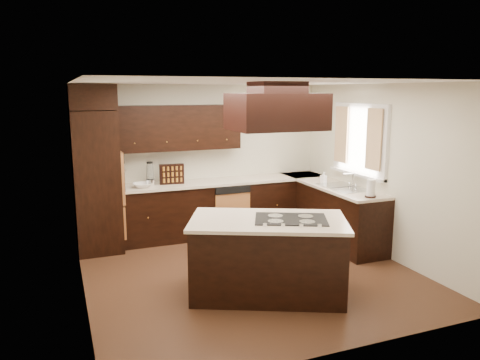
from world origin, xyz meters
The scene contains 30 objects.
floor centered at (0.00, 0.00, -0.01)m, with size 4.20×4.20×0.02m, color brown.
ceiling centered at (0.00, 0.00, 2.51)m, with size 4.20×4.20×0.02m, color silver.
wall_back centered at (0.00, 2.11, 1.25)m, with size 4.20×0.02×2.50m, color beige.
wall_front centered at (0.00, -2.11, 1.25)m, with size 4.20×0.02×2.50m, color beige.
wall_left centered at (-2.11, 0.00, 1.25)m, with size 0.02×4.20×2.50m, color beige.
wall_right centered at (2.11, 0.00, 1.25)m, with size 0.02×4.20×2.50m, color beige.
oven_column centered at (-1.78, 1.71, 1.06)m, with size 0.65×0.75×2.12m, color black.
wall_oven_face centered at (-1.43, 1.71, 1.12)m, with size 0.05×0.62×0.78m, color #BA743D.
base_cabinets_back centered at (0.03, 1.80, 0.44)m, with size 2.93×0.60×0.88m, color black.
base_cabinets_right centered at (1.80, 0.90, 0.44)m, with size 0.60×2.40×0.88m, color black.
countertop_back centered at (0.03, 1.79, 0.90)m, with size 2.93×0.63×0.04m, color beige.
countertop_right centered at (1.79, 0.90, 0.90)m, with size 0.63×2.40×0.04m, color beige.
upper_cabinets centered at (-0.43, 1.93, 1.81)m, with size 2.00×0.34×0.72m, color black.
dishwasher_front centered at (0.33, 1.50, 0.40)m, with size 0.60×0.05×0.72m, color #BA743D.
window_frame centered at (2.07, 0.55, 1.65)m, with size 0.06×1.32×1.12m, color white.
window_pane centered at (2.10, 0.55, 1.65)m, with size 0.00×1.20×1.00m, color white.
curtain_left centered at (2.01, 0.13, 1.70)m, with size 0.02×0.34×0.90m, color #F8E6BD.
curtain_right centered at (2.01, 0.97, 1.70)m, with size 0.02×0.34×0.90m, color #F8E6BD.
sink_rim centered at (1.80, 0.55, 0.92)m, with size 0.52×0.84×0.01m, color silver.
island centered at (-0.05, -0.67, 0.44)m, with size 1.75×0.96×0.88m, color black.
island_top centered at (-0.05, -0.67, 0.90)m, with size 1.82×1.02×0.04m, color beige.
cooktop centered at (0.19, -0.79, 0.93)m, with size 0.83×0.55×0.01m, color black.
range_hood centered at (0.10, -0.55, 2.16)m, with size 1.05×0.72×0.42m, color black.
hood_duct centered at (0.10, -0.55, 2.44)m, with size 0.55×0.50×0.13m, color black.
blender_base centered at (-0.95, 1.79, 0.97)m, with size 0.15×0.15×0.10m, color silver.
blender_pitcher centered at (-0.95, 1.79, 1.15)m, with size 0.13×0.13×0.26m, color silver.
spice_rack centered at (-0.60, 1.81, 1.08)m, with size 0.39×0.10×0.32m, color black.
mixing_bowl centered at (-1.10, 1.71, 0.95)m, with size 0.28×0.28×0.07m, color white.
soap_bottle centered at (1.73, 1.01, 1.01)m, with size 0.08×0.08×0.18m, color white.
paper_towel centered at (1.77, -0.17, 1.05)m, with size 0.12×0.12×0.26m, color white.
Camera 1 is at (-2.30, -5.46, 2.40)m, focal length 35.00 mm.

